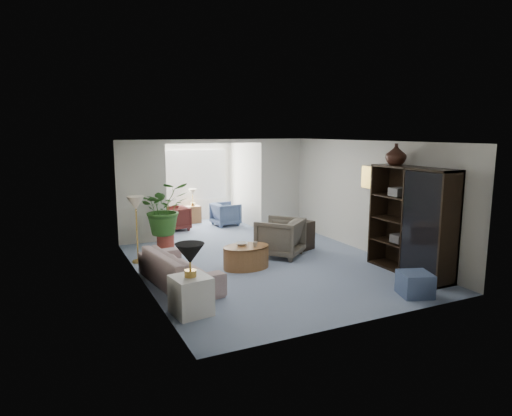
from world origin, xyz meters
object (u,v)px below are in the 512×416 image
framed_picture (371,178)px  table_lamp (190,254)px  wingback_chair (280,237)px  coffee_cup (255,244)px  coffee_bowl (242,244)px  sunroom_chair_maroon (175,219)px  sunroom_chair_blue (226,214)px  floor_lamp (136,203)px  side_table_dark (300,235)px  entertainment_cabinet (411,221)px  plant_pot (166,241)px  sofa (179,268)px  ottoman (415,284)px  cabinet_urn (396,154)px  end_table (191,295)px  coffee_table (246,257)px  sunroom_table (193,214)px

framed_picture → table_lamp: 4.92m
wingback_chair → coffee_cup: bearing=-7.3°
coffee_bowl → sunroom_chair_maroon: 3.93m
sunroom_chair_blue → floor_lamp: bearing=126.5°
sunroom_chair_maroon → floor_lamp: bearing=-34.7°
side_table_dark → entertainment_cabinet: bearing=-68.0°
wingback_chair → plant_pot: wingback_chair is taller
framed_picture → sofa: (-4.41, -0.21, -1.40)m
wingback_chair → entertainment_cabinet: size_ratio=0.45×
ottoman → cabinet_urn: bearing=61.5°
sofa → end_table: size_ratio=3.52×
framed_picture → coffee_table: framed_picture is taller
plant_pot → sunroom_chair_maroon: size_ratio=0.56×
floor_lamp → coffee_table: bearing=-35.3°
entertainment_cabinet → sunroom_chair_maroon: bearing=118.4°
cabinet_urn → sofa: bearing=169.8°
floor_lamp → end_table: bearing=-86.3°
sofa → wingback_chair: wingback_chair is taller
sunroom_chair_maroon → table_lamp: bearing=-18.2°
entertainment_cabinet → sunroom_table: size_ratio=4.03×
table_lamp → sunroom_chair_blue: (2.83, 5.75, -0.60)m
cabinet_urn → plant_pot: (-3.76, 3.40, -2.09)m
coffee_cup → coffee_table: bearing=146.3°
end_table → coffee_table: 2.41m
framed_picture → table_lamp: framed_picture is taller
wingback_chair → sunroom_chair_maroon: bearing=-109.7°
sofa → end_table: 1.36m
framed_picture → side_table_dark: size_ratio=0.76×
ottoman → entertainment_cabinet: bearing=50.5°
table_lamp → side_table_dark: size_ratio=0.67×
plant_pot → sunroom_table: size_ratio=0.79×
end_table → wingback_chair: size_ratio=0.63×
coffee_table → plant_pot: bearing=114.9°
sunroom_chair_maroon → sunroom_chair_blue: bearing=84.8°
framed_picture → table_lamp: (-4.61, -1.56, -0.77)m
coffee_cup → ottoman: 3.06m
ottoman → sunroom_chair_maroon: bearing=108.8°
sofa → table_lamp: size_ratio=4.66×
coffee_bowl → coffee_table: bearing=-63.4°
coffee_cup → sunroom_chair_maroon: size_ratio=0.14×
wingback_chair → sunroom_table: (-0.63, 4.28, -0.16)m
table_lamp → sunroom_table: table_lamp is taller
coffee_table → coffee_bowl: size_ratio=4.08×
coffee_table → coffee_cup: 0.33m
cabinet_urn → side_table_dark: bearing=117.0°
wingback_chair → entertainment_cabinet: (1.67, -2.11, 0.60)m
wingback_chair → sunroom_chair_maroon: wingback_chair is taller
framed_picture → floor_lamp: bearing=162.8°
entertainment_cabinet → plant_pot: size_ratio=5.11×
entertainment_cabinet → cabinet_urn: (0.00, 0.50, 1.23)m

